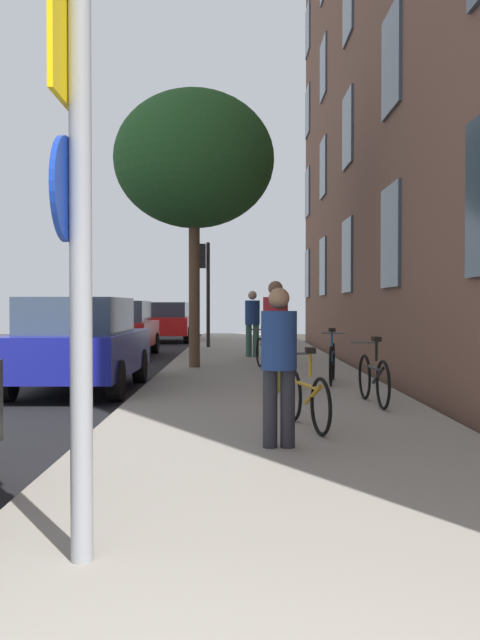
{
  "coord_description": "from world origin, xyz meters",
  "views": [
    {
      "loc": [
        0.59,
        -0.86,
        1.49
      ],
      "look_at": [
        0.65,
        10.48,
        1.26
      ],
      "focal_mm": 39.4,
      "sensor_mm": 36.0,
      "label": 1
    }
  ],
  "objects_px": {
    "tree_near": "(194,160)",
    "bicycle_1": "(374,378)",
    "pedestrian_0": "(279,356)",
    "pedestrian_2": "(252,319)",
    "sign_post": "(76,221)",
    "bicycle_4": "(267,346)",
    "car_1": "(80,343)",
    "car_2": "(123,328)",
    "pedestrian_1": "(275,329)",
    "car_3": "(170,322)",
    "bicycle_0": "(306,397)",
    "traffic_light": "(205,275)",
    "bicycle_2": "(332,361)",
    "bicycle_3": "(265,352)"
  },
  "relations": [
    {
      "from": "bicycle_0",
      "to": "traffic_light",
      "type": "bearing_deg",
      "value": 96.71
    },
    {
      "from": "bicycle_4",
      "to": "pedestrian_1",
      "type": "height_order",
      "value": "pedestrian_1"
    },
    {
      "from": "bicycle_1",
      "to": "bicycle_0",
      "type": "bearing_deg",
      "value": -120.88
    },
    {
      "from": "bicycle_4",
      "to": "pedestrian_0",
      "type": "distance_m",
      "value": 10.72
    },
    {
      "from": "pedestrian_0",
      "to": "car_2",
      "type": "distance_m",
      "value": 14.21
    },
    {
      "from": "tree_near",
      "to": "pedestrian_1",
      "type": "bearing_deg",
      "value": -71.07
    },
    {
      "from": "pedestrian_0",
      "to": "pedestrian_2",
      "type": "xyz_separation_m",
      "value": [
        0.03,
        12.05,
        0.13
      ]
    },
    {
      "from": "sign_post",
      "to": "tree_near",
      "type": "height_order",
      "value": "tree_near"
    },
    {
      "from": "bicycle_4",
      "to": "car_3",
      "type": "bearing_deg",
      "value": 107.11
    },
    {
      "from": "bicycle_0",
      "to": "pedestrian_2",
      "type": "bearing_deg",
      "value": 91.82
    },
    {
      "from": "sign_post",
      "to": "car_1",
      "type": "bearing_deg",
      "value": 102.45
    },
    {
      "from": "pedestrian_1",
      "to": "pedestrian_2",
      "type": "height_order",
      "value": "pedestrian_2"
    },
    {
      "from": "tree_near",
      "to": "bicycle_1",
      "type": "xyz_separation_m",
      "value": [
        2.84,
        -5.94,
        -4.24
      ]
    },
    {
      "from": "bicycle_2",
      "to": "bicycle_4",
      "type": "relative_size",
      "value": 0.99
    },
    {
      "from": "bicycle_3",
      "to": "bicycle_4",
      "type": "xyz_separation_m",
      "value": [
        0.14,
        2.3,
        -0.01
      ]
    },
    {
      "from": "tree_near",
      "to": "pedestrian_1",
      "type": "relative_size",
      "value": 3.47
    },
    {
      "from": "pedestrian_0",
      "to": "pedestrian_1",
      "type": "relative_size",
      "value": 0.88
    },
    {
      "from": "tree_near",
      "to": "bicycle_1",
      "type": "bearing_deg",
      "value": -64.44
    },
    {
      "from": "car_2",
      "to": "sign_post",
      "type": "bearing_deg",
      "value": -81.66
    },
    {
      "from": "bicycle_2",
      "to": "bicycle_4",
      "type": "distance_m",
      "value": 5.09
    },
    {
      "from": "pedestrian_0",
      "to": "pedestrian_2",
      "type": "distance_m",
      "value": 12.06
    },
    {
      "from": "bicycle_1",
      "to": "car_1",
      "type": "relative_size",
      "value": 0.4
    },
    {
      "from": "pedestrian_2",
      "to": "car_1",
      "type": "distance_m",
      "value": 7.38
    },
    {
      "from": "bicycle_1",
      "to": "bicycle_4",
      "type": "xyz_separation_m",
      "value": [
        -1.14,
        7.74,
        -0.01
      ]
    },
    {
      "from": "bicycle_2",
      "to": "car_3",
      "type": "bearing_deg",
      "value": 105.18
    },
    {
      "from": "bicycle_1",
      "to": "bicycle_4",
      "type": "height_order",
      "value": "bicycle_1"
    },
    {
      "from": "tree_near",
      "to": "car_1",
      "type": "height_order",
      "value": "tree_near"
    },
    {
      "from": "traffic_light",
      "to": "tree_near",
      "type": "relative_size",
      "value": 0.57
    },
    {
      "from": "pedestrian_0",
      "to": "pedestrian_2",
      "type": "height_order",
      "value": "pedestrian_2"
    },
    {
      "from": "bicycle_0",
      "to": "bicycle_4",
      "type": "xyz_separation_m",
      "value": [
        -0.02,
        9.62,
        0.01
      ]
    },
    {
      "from": "bicycle_4",
      "to": "pedestrian_2",
      "type": "distance_m",
      "value": 1.54
    },
    {
      "from": "bicycle_4",
      "to": "car_3",
      "type": "xyz_separation_m",
      "value": [
        -3.49,
        11.35,
        0.36
      ]
    },
    {
      "from": "bicycle_2",
      "to": "car_3",
      "type": "distance_m",
      "value": 16.94
    },
    {
      "from": "car_3",
      "to": "pedestrian_0",
      "type": "bearing_deg",
      "value": -81.9
    },
    {
      "from": "sign_post",
      "to": "bicycle_4",
      "type": "bearing_deg",
      "value": 83.24
    },
    {
      "from": "bicycle_1",
      "to": "car_2",
      "type": "height_order",
      "value": "car_2"
    },
    {
      "from": "sign_post",
      "to": "pedestrian_0",
      "type": "height_order",
      "value": "sign_post"
    },
    {
      "from": "sign_post",
      "to": "pedestrian_0",
      "type": "bearing_deg",
      "value": 67.12
    },
    {
      "from": "bicycle_4",
      "to": "car_2",
      "type": "distance_m",
      "value": 5.08
    },
    {
      "from": "traffic_light",
      "to": "pedestrian_1",
      "type": "xyz_separation_m",
      "value": [
        1.66,
        -12.18,
        -1.37
      ]
    },
    {
      "from": "bicycle_3",
      "to": "pedestrian_2",
      "type": "bearing_deg",
      "value": 93.03
    },
    {
      "from": "traffic_light",
      "to": "pedestrian_2",
      "type": "relative_size",
      "value": 1.96
    },
    {
      "from": "bicycle_1",
      "to": "tree_near",
      "type": "bearing_deg",
      "value": 115.56
    },
    {
      "from": "sign_post",
      "to": "pedestrian_1",
      "type": "bearing_deg",
      "value": 78.64
    },
    {
      "from": "pedestrian_2",
      "to": "car_3",
      "type": "xyz_separation_m",
      "value": [
        -3.16,
        9.99,
        -0.29
      ]
    },
    {
      "from": "sign_post",
      "to": "tree_near",
      "type": "xyz_separation_m",
      "value": [
        -0.08,
        11.9,
        2.79
      ]
    },
    {
      "from": "sign_post",
      "to": "bicycle_2",
      "type": "relative_size",
      "value": 1.91
    },
    {
      "from": "bicycle_3",
      "to": "car_2",
      "type": "distance_m",
      "value": 6.63
    },
    {
      "from": "car_1",
      "to": "car_3",
      "type": "xyz_separation_m",
      "value": [
        -0.02,
        16.67,
        -0.0
      ]
    },
    {
      "from": "sign_post",
      "to": "bicycle_4",
      "type": "xyz_separation_m",
      "value": [
        1.62,
        13.7,
        -1.46
      ]
    }
  ]
}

